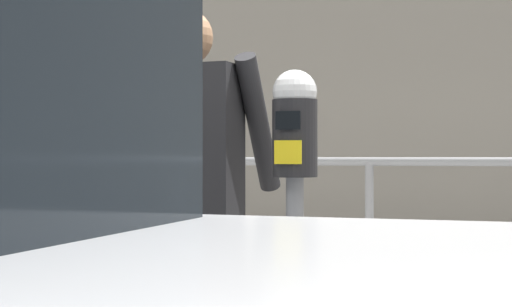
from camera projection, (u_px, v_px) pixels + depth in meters
parking_meter at (295, 173)px, 3.06m from camera, size 0.18×0.19×1.51m
pedestrian_at_meter at (185, 189)px, 3.29m from camera, size 0.64×0.46×1.79m
background_railing at (369, 207)px, 5.51m from camera, size 24.06×0.06×1.16m
backdrop_wall at (410, 88)px, 7.38m from camera, size 32.00×0.50×3.88m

